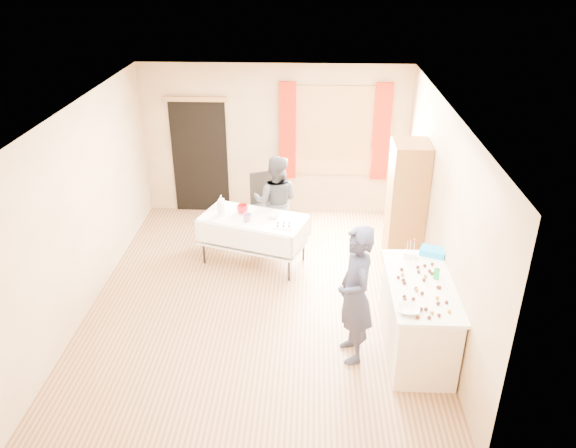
{
  "coord_description": "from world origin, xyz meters",
  "views": [
    {
      "loc": [
        0.63,
        -6.37,
        4.31
      ],
      "look_at": [
        0.35,
        0.0,
        1.11
      ],
      "focal_mm": 35.0,
      "sensor_mm": 36.0,
      "label": 1
    }
  ],
  "objects_px": {
    "woman": "(276,202)",
    "party_table": "(254,235)",
    "cabinet": "(406,206)",
    "counter": "(418,317)",
    "girl": "(355,295)",
    "chair": "(266,215)"
  },
  "relations": [
    {
      "from": "cabinet",
      "to": "chair",
      "type": "bearing_deg",
      "value": 155.78
    },
    {
      "from": "girl",
      "to": "woman",
      "type": "xyz_separation_m",
      "value": [
        -1.04,
        2.65,
        -0.09
      ]
    },
    {
      "from": "counter",
      "to": "woman",
      "type": "relative_size",
      "value": 1.04
    },
    {
      "from": "cabinet",
      "to": "woman",
      "type": "xyz_separation_m",
      "value": [
        -1.89,
        0.53,
        -0.21
      ]
    },
    {
      "from": "party_table",
      "to": "chair",
      "type": "xyz_separation_m",
      "value": [
        0.11,
        0.98,
        -0.14
      ]
    },
    {
      "from": "girl",
      "to": "chair",
      "type": "bearing_deg",
      "value": -170.36
    },
    {
      "from": "girl",
      "to": "counter",
      "type": "bearing_deg",
      "value": 88.95
    },
    {
      "from": "counter",
      "to": "chair",
      "type": "height_order",
      "value": "chair"
    },
    {
      "from": "party_table",
      "to": "chair",
      "type": "height_order",
      "value": "chair"
    },
    {
      "from": "counter",
      "to": "girl",
      "type": "distance_m",
      "value": 0.85
    },
    {
      "from": "cabinet",
      "to": "counter",
      "type": "height_order",
      "value": "cabinet"
    },
    {
      "from": "party_table",
      "to": "girl",
      "type": "distance_m",
      "value": 2.51
    },
    {
      "from": "counter",
      "to": "girl",
      "type": "relative_size",
      "value": 0.92
    },
    {
      "from": "counter",
      "to": "girl",
      "type": "xyz_separation_m",
      "value": [
        -0.75,
        -0.15,
        0.38
      ]
    },
    {
      "from": "woman",
      "to": "party_table",
      "type": "bearing_deg",
      "value": 69.45
    },
    {
      "from": "cabinet",
      "to": "party_table",
      "type": "distance_m",
      "value": 2.25
    },
    {
      "from": "counter",
      "to": "girl",
      "type": "bearing_deg",
      "value": -168.76
    },
    {
      "from": "party_table",
      "to": "woman",
      "type": "relative_size",
      "value": 1.14
    },
    {
      "from": "cabinet",
      "to": "party_table",
      "type": "xyz_separation_m",
      "value": [
        -2.19,
        -0.04,
        -0.5
      ]
    },
    {
      "from": "cabinet",
      "to": "girl",
      "type": "xyz_separation_m",
      "value": [
        -0.85,
        -2.13,
        -0.11
      ]
    },
    {
      "from": "cabinet",
      "to": "party_table",
      "type": "height_order",
      "value": "cabinet"
    },
    {
      "from": "woman",
      "to": "cabinet",
      "type": "bearing_deg",
      "value": 171.95
    }
  ]
}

